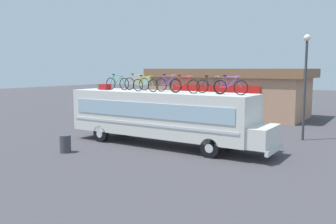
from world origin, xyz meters
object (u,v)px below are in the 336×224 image
at_px(luggage_bag_1, 103,86).
at_px(trash_bin, 65,144).
at_px(bus, 162,114).
at_px(rooftop_bicycle_2, 137,83).
at_px(rooftop_bicycle_5, 184,86).
at_px(rooftop_bicycle_1, 117,83).
at_px(rooftop_bicycle_3, 145,85).
at_px(rooftop_bicycle_4, 169,84).
at_px(street_lamp, 306,74).
at_px(rooftop_bicycle_6, 211,86).
at_px(luggage_bag_2, 105,87).
at_px(rooftop_bicycle_7, 230,87).

relative_size(luggage_bag_1, trash_bin, 0.80).
distance_m(bus, trash_bin, 5.32).
relative_size(rooftop_bicycle_2, rooftop_bicycle_5, 1.02).
height_order(rooftop_bicycle_1, rooftop_bicycle_5, rooftop_bicycle_1).
xyz_separation_m(bus, rooftop_bicycle_3, (-0.87, -0.39, 1.60)).
distance_m(luggage_bag_1, trash_bin, 5.34).
bearing_deg(rooftop_bicycle_4, rooftop_bicycle_1, -178.95).
xyz_separation_m(bus, street_lamp, (6.18, 5.66, 2.17)).
height_order(bus, rooftop_bicycle_4, rooftop_bicycle_4).
relative_size(rooftop_bicycle_6, street_lamp, 0.27).
xyz_separation_m(luggage_bag_2, rooftop_bicycle_1, (0.67, 0.35, 0.22)).
distance_m(bus, rooftop_bicycle_6, 3.22).
height_order(rooftop_bicycle_4, trash_bin, rooftop_bicycle_4).
distance_m(rooftop_bicycle_3, rooftop_bicycle_4, 1.28).
bearing_deg(bus, trash_bin, -127.65).
xyz_separation_m(luggage_bag_2, rooftop_bicycle_4, (4.23, 0.41, 0.23)).
bearing_deg(trash_bin, street_lamp, 46.24).
height_order(trash_bin, street_lamp, street_lamp).
xyz_separation_m(rooftop_bicycle_3, trash_bin, (-2.29, -3.69, -2.89)).
height_order(bus, street_lamp, street_lamp).
height_order(rooftop_bicycle_2, rooftop_bicycle_4, rooftop_bicycle_4).
bearing_deg(rooftop_bicycle_3, bus, 24.30).
bearing_deg(rooftop_bicycle_2, rooftop_bicycle_6, -2.24).
height_order(bus, rooftop_bicycle_5, rooftop_bicycle_5).
bearing_deg(luggage_bag_2, rooftop_bicycle_4, 5.57).
bearing_deg(rooftop_bicycle_4, rooftop_bicycle_5, -22.89).
height_order(luggage_bag_2, rooftop_bicycle_6, rooftop_bicycle_6).
xyz_separation_m(luggage_bag_1, rooftop_bicycle_2, (2.49, 0.13, 0.25)).
xyz_separation_m(rooftop_bicycle_1, rooftop_bicycle_3, (2.42, -0.50, -0.01)).
bearing_deg(rooftop_bicycle_5, bus, 166.64).
bearing_deg(street_lamp, rooftop_bicycle_6, -122.13).
bearing_deg(rooftop_bicycle_7, luggage_bag_2, -179.79).
height_order(rooftop_bicycle_3, rooftop_bicycle_6, rooftop_bicycle_6).
distance_m(bus, street_lamp, 8.66).
relative_size(rooftop_bicycle_3, street_lamp, 0.28).
bearing_deg(rooftop_bicycle_3, trash_bin, -121.75).
bearing_deg(luggage_bag_2, rooftop_bicycle_2, 20.29).
distance_m(rooftop_bicycle_5, trash_bin, 6.67).
height_order(rooftop_bicycle_6, trash_bin, rooftop_bicycle_6).
height_order(luggage_bag_2, rooftop_bicycle_5, rooftop_bicycle_5).
bearing_deg(rooftop_bicycle_5, rooftop_bicycle_6, 27.34).
bearing_deg(bus, luggage_bag_2, -176.52).
distance_m(rooftop_bicycle_2, rooftop_bicycle_7, 6.15).
height_order(rooftop_bicycle_3, rooftop_bicycle_4, rooftop_bicycle_4).
bearing_deg(trash_bin, rooftop_bicycle_2, 76.95).
bearing_deg(luggage_bag_1, rooftop_bicycle_7, -3.51).
bearing_deg(rooftop_bicycle_6, street_lamp, 57.87).
bearing_deg(trash_bin, rooftop_bicycle_3, 58.25).
distance_m(rooftop_bicycle_3, street_lamp, 9.30).
distance_m(rooftop_bicycle_3, rooftop_bicycle_5, 2.44).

